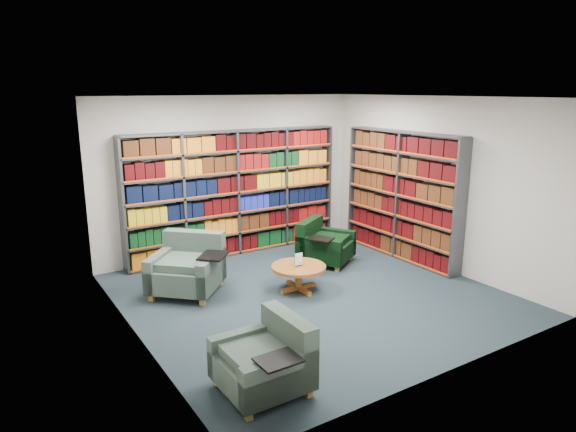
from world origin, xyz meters
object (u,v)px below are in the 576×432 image
chair_teal_left (189,269)px  coffee_table (299,271)px  chair_teal_front (269,362)px  chair_green_right (322,246)px

chair_teal_left → coffee_table: 1.62m
chair_teal_left → chair_teal_front: size_ratio=1.38×
chair_teal_left → chair_green_right: bearing=-0.4°
chair_green_right → chair_teal_front: same height
chair_green_right → coffee_table: size_ratio=1.38×
chair_teal_left → chair_teal_front: (-0.30, -2.85, -0.04)m
chair_teal_left → chair_green_right: chair_teal_left is taller
chair_teal_left → coffee_table: bearing=-32.0°
chair_green_right → chair_teal_front: 3.92m
chair_green_right → chair_teal_front: (-2.71, -2.83, 0.00)m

